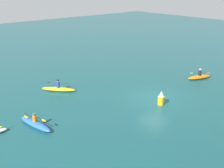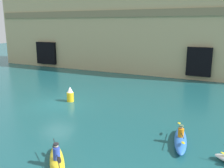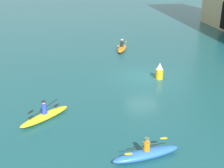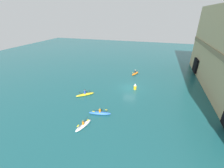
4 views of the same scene
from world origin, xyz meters
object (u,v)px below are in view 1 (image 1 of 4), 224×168
object	(u,v)px
kayak_orange	(199,77)
kayak_blue	(35,124)
marker_buoy	(161,98)
kayak_yellow	(58,89)

from	to	relation	value
kayak_orange	kayak_blue	bearing A→B (deg)	12.99
kayak_blue	kayak_orange	bearing A→B (deg)	70.85
kayak_orange	marker_buoy	world-z (taller)	marker_buoy
kayak_blue	kayak_yellow	distance (m)	6.81
kayak_blue	marker_buoy	size ratio (longest dim) A/B	2.66
kayak_orange	marker_buoy	distance (m)	8.64
kayak_yellow	marker_buoy	distance (m)	10.24
kayak_yellow	marker_buoy	world-z (taller)	marker_buoy
marker_buoy	kayak_yellow	bearing A→B (deg)	-58.29
kayak_orange	marker_buoy	bearing A→B (deg)	29.48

